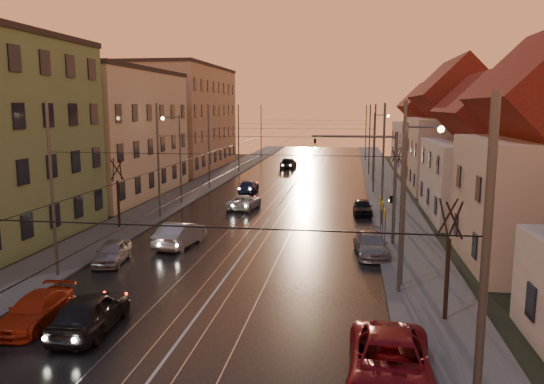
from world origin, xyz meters
The scene contains 41 objects.
ground centered at (0.00, 0.00, 0.00)m, with size 160.00×160.00×0.00m, color black.
road centered at (0.00, 40.00, 0.02)m, with size 16.00×120.00×0.04m, color black.
sidewalk_left centered at (-10.00, 40.00, 0.07)m, with size 4.00×120.00×0.15m, color #4C4C4C.
sidewalk_right centered at (10.00, 40.00, 0.07)m, with size 4.00×120.00×0.15m, color #4C4C4C.
tram_rail_0 centered at (-2.20, 40.00, 0.06)m, with size 0.06×120.00×0.03m, color gray.
tram_rail_1 centered at (-0.77, 40.00, 0.06)m, with size 0.06×120.00×0.03m, color gray.
tram_rail_2 centered at (0.77, 40.00, 0.06)m, with size 0.06×120.00×0.03m, color gray.
tram_rail_3 centered at (2.20, 40.00, 0.06)m, with size 0.06×120.00×0.03m, color gray.
apartment_left_2 centered at (-17.50, 34.00, 6.00)m, with size 10.00×20.00×12.00m, color beige.
apartment_left_3 centered at (-17.50, 58.00, 7.00)m, with size 10.00×24.00×14.00m, color tan.
house_right_2 centered at (17.00, 28.00, 4.64)m, with size 9.18×12.24×9.20m.
house_right_3 centered at (17.00, 43.00, 5.80)m, with size 9.18×14.28×11.50m.
house_right_4 centered at (17.00, 61.00, 5.05)m, with size 9.18×16.32×10.00m.
catenary_pole_r_0 centered at (8.60, -6.00, 4.50)m, with size 0.16×0.16×9.00m, color #595B60.
catenary_pole_l_1 centered at (-8.60, 9.00, 4.50)m, with size 0.16×0.16×9.00m, color #595B60.
catenary_pole_r_1 centered at (8.60, 9.00, 4.50)m, with size 0.16×0.16×9.00m, color #595B60.
catenary_pole_l_2 centered at (-8.60, 24.00, 4.50)m, with size 0.16×0.16×9.00m, color #595B60.
catenary_pole_r_2 centered at (8.60, 24.00, 4.50)m, with size 0.16×0.16×9.00m, color #595B60.
catenary_pole_l_3 centered at (-8.60, 39.00, 4.50)m, with size 0.16×0.16×9.00m, color #595B60.
catenary_pole_r_3 centered at (8.60, 39.00, 4.50)m, with size 0.16×0.16×9.00m, color #595B60.
catenary_pole_l_4 centered at (-8.60, 54.00, 4.50)m, with size 0.16×0.16×9.00m, color #595B60.
catenary_pole_r_4 centered at (8.60, 54.00, 4.50)m, with size 0.16×0.16×9.00m, color #595B60.
catenary_pole_l_5 centered at (-8.60, 72.00, 4.50)m, with size 0.16×0.16×9.00m, color #595B60.
catenary_pole_r_5 centered at (8.60, 72.00, 4.50)m, with size 0.16×0.16×9.00m, color #595B60.
street_lamp_1 centered at (9.10, 10.00, 4.89)m, with size 1.75×0.32×8.00m.
street_lamp_2 centered at (-9.10, 30.00, 4.89)m, with size 1.75×0.32×8.00m.
street_lamp_3 centered at (9.10, 46.00, 4.89)m, with size 1.75×0.32×8.00m.
traffic_light_mast centered at (7.99, 18.00, 4.60)m, with size 5.30×0.32×7.20m.
bare_tree_0 centered at (-10.20, 20.00, 2.49)m, with size 1.09×1.09×5.11m.
bare_tree_1 centered at (10.20, 6.00, 2.49)m, with size 1.09×1.09×5.11m.
bare_tree_2 centered at (10.40, 34.00, 2.49)m, with size 1.09×1.09×5.11m.
driving_car_0 centered at (-3.72, 3.05, 0.79)m, with size 1.86×4.62×1.57m, color black.
driving_car_1 centered at (-4.30, 15.96, 0.78)m, with size 1.65×4.74×1.56m, color #AFB0B5.
driving_car_2 centered at (-2.72, 28.62, 0.62)m, with size 2.05×4.46×1.24m, color #B7B7B7.
driving_car_3 centered at (-4.09, 37.52, 0.62)m, with size 1.73×4.26×1.24m, color #182248.
driving_car_4 centered at (-2.55, 59.62, 0.79)m, with size 1.86×4.62×1.58m, color black.
parked_left_2 centered at (-6.20, 3.29, 0.61)m, with size 1.72×4.22×1.22m, color #AB2A11.
parked_left_3 centered at (-6.93, 11.85, 0.63)m, with size 1.49×3.71×1.26m, color #949398.
parked_right_0 centered at (7.60, 0.42, 0.79)m, with size 2.62×5.68×1.58m, color maroon.
parked_right_1 centered at (7.57, 15.62, 0.65)m, with size 1.83×4.51×1.31m, color gray.
parked_right_2 centered at (7.29, 27.71, 0.63)m, with size 1.48×3.67×1.25m, color black.
Camera 1 is at (6.22, -15.39, 8.73)m, focal length 35.00 mm.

